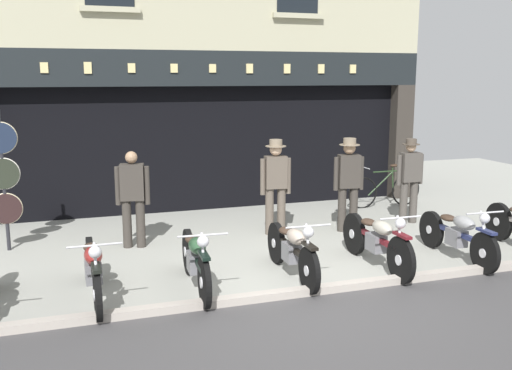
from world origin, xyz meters
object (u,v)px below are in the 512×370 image
(motorcycle_center, at_px, (292,249))
(salesman_left, at_px, (133,195))
(motorcycle_center_right, at_px, (377,240))
(salesman_right, at_px, (349,179))
(tyre_sign_pole, at_px, (3,175))
(advert_board_near, at_px, (300,123))
(leaning_bicycle, at_px, (385,190))
(assistant_far_right, at_px, (410,177))
(motorcycle_right, at_px, (458,234))
(motorcycle_center_left, at_px, (196,259))
(motorcycle_left, at_px, (93,268))
(shopkeeper_center, at_px, (276,182))

(motorcycle_center, relative_size, salesman_left, 1.22)
(motorcycle_center_right, bearing_deg, salesman_right, -104.22)
(tyre_sign_pole, bearing_deg, salesman_right, -6.53)
(motorcycle_center, relative_size, tyre_sign_pole, 0.85)
(salesman_left, relative_size, advert_board_near, 1.78)
(leaning_bicycle, bearing_deg, assistant_far_right, 166.23)
(assistant_far_right, relative_size, advert_board_near, 1.81)
(assistant_far_right, height_order, leaning_bicycle, assistant_far_right)
(motorcycle_center, xyz_separation_m, leaning_bicycle, (3.63, 3.61, -0.05))
(motorcycle_center_right, distance_m, salesman_right, 2.16)
(motorcycle_center_right, height_order, motorcycle_right, motorcycle_center_right)
(motorcycle_center_left, relative_size, salesman_right, 1.15)
(salesman_right, bearing_deg, advert_board_near, -84.10)
(motorcycle_center_left, bearing_deg, advert_board_near, -122.98)
(motorcycle_left, xyz_separation_m, motorcycle_center_left, (1.31, -0.06, 0.01))
(motorcycle_center_left, relative_size, leaning_bicycle, 1.12)
(salesman_left, bearing_deg, motorcycle_center_left, 116.15)
(motorcycle_left, relative_size, assistant_far_right, 1.25)
(salesman_right, relative_size, advert_board_near, 1.89)
(tyre_sign_pole, distance_m, leaning_bicycle, 7.63)
(shopkeeper_center, height_order, advert_board_near, advert_board_near)
(assistant_far_right, relative_size, tyre_sign_pole, 0.71)
(motorcycle_right, relative_size, assistant_far_right, 1.21)
(motorcycle_left, distance_m, salesman_left, 2.36)
(motorcycle_left, xyz_separation_m, motorcycle_center, (2.69, -0.03, 0.00))
(shopkeeper_center, bearing_deg, motorcycle_center_left, 54.30)
(motorcycle_center_right, bearing_deg, motorcycle_right, 178.65)
(salesman_left, xyz_separation_m, salesman_right, (3.83, -0.19, 0.07))
(salesman_left, relative_size, assistant_far_right, 0.98)
(shopkeeper_center, bearing_deg, motorcycle_left, 39.23)
(motorcycle_right, distance_m, assistant_far_right, 2.36)
(assistant_far_right, distance_m, advert_board_near, 2.89)
(shopkeeper_center, bearing_deg, assistant_far_right, -176.63)
(motorcycle_left, relative_size, motorcycle_center_right, 0.98)
(motorcycle_center_left, bearing_deg, shopkeeper_center, -127.39)
(tyre_sign_pole, bearing_deg, assistant_far_right, -4.03)
(motorcycle_right, bearing_deg, motorcycle_center, 1.00)
(motorcycle_center, bearing_deg, tyre_sign_pole, -32.84)
(motorcycle_center_left, bearing_deg, motorcycle_center, -175.35)
(motorcycle_center, distance_m, tyre_sign_pole, 4.80)
(shopkeeper_center, xyz_separation_m, leaning_bicycle, (3.04, 1.35, -0.59))
(motorcycle_left, height_order, salesman_right, salesman_right)
(salesman_left, relative_size, leaning_bicycle, 0.91)
(leaning_bicycle, bearing_deg, salesman_left, 103.66)
(salesman_left, bearing_deg, leaning_bicycle, -153.21)
(motorcycle_center_right, bearing_deg, motorcycle_center, 1.64)
(motorcycle_center_left, relative_size, motorcycle_center, 1.01)
(motorcycle_center, bearing_deg, motorcycle_left, 1.08)
(motorcycle_left, distance_m, salesman_right, 5.04)
(motorcycle_center_right, xyz_separation_m, salesman_left, (-3.27, 2.21, 0.45))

